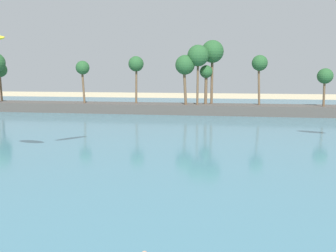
% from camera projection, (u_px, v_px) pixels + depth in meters
% --- Properties ---
extents(sea, '(220.00, 91.81, 0.06)m').
position_uv_depth(sea, '(201.00, 118.00, 57.49)').
color(sea, teal).
rests_on(sea, ground).
extents(palm_headland, '(97.98, 6.96, 13.31)m').
position_uv_depth(palm_headland, '(197.00, 97.00, 62.96)').
color(palm_headland, '#514C47').
rests_on(palm_headland, ground).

